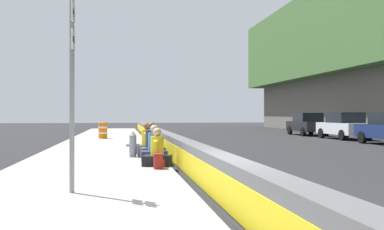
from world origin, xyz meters
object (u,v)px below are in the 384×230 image
at_px(seated_person_rear, 151,146).
at_px(backpack, 159,161).
at_px(seated_person_middle, 154,149).
at_px(route_sign_post, 72,80).
at_px(parked_car_fourth, 344,126).
at_px(construction_barrel, 103,130).
at_px(parked_car_midline, 307,124).
at_px(seated_person_foreground, 157,154).
at_px(seated_person_far, 147,144).
at_px(fire_hydrant, 133,144).

relative_size(seated_person_rear, backpack, 2.95).
distance_m(seated_person_middle, backpack, 2.12).
height_order(route_sign_post, seated_person_middle, route_sign_post).
height_order(seated_person_middle, parked_car_fourth, parked_car_fourth).
bearing_deg(seated_person_middle, route_sign_post, 161.07).
distance_m(construction_barrel, parked_car_midline, 15.88).
relative_size(seated_person_foreground, parked_car_fourth, 0.24).
height_order(route_sign_post, parked_car_fourth, route_sign_post).
bearing_deg(seated_person_far, parked_car_midline, -39.58).
height_order(fire_hydrant, backpack, fire_hydrant).
height_order(seated_person_rear, parked_car_fourth, parked_car_fourth).
xyz_separation_m(seated_person_rear, parked_car_midline, (17.24, -12.98, 0.35)).
xyz_separation_m(parked_car_fourth, parked_car_midline, (5.57, 0.11, 0.00)).
bearing_deg(seated_person_far, seated_person_middle, -178.32).
height_order(fire_hydrant, seated_person_middle, seated_person_middle).
xyz_separation_m(seated_person_foreground, seated_person_middle, (1.39, -0.02, 0.02)).
bearing_deg(route_sign_post, construction_barrel, 0.66).
distance_m(route_sign_post, seated_person_middle, 6.09).
bearing_deg(seated_person_rear, route_sign_post, 164.46).
bearing_deg(parked_car_fourth, seated_person_middle, 134.72).
relative_size(route_sign_post, construction_barrel, 3.79).
bearing_deg(seated_person_rear, parked_car_midline, -36.98).
bearing_deg(parked_car_midline, fire_hydrant, 141.59).
distance_m(seated_person_foreground, construction_barrel, 15.15).
distance_m(route_sign_post, parked_car_fourth, 23.83).
bearing_deg(parked_car_midline, parked_car_fourth, -178.89).
xyz_separation_m(route_sign_post, fire_hydrant, (6.89, -1.27, -1.62)).
bearing_deg(construction_barrel, route_sign_post, -179.34).
relative_size(seated_person_rear, parked_car_fourth, 0.26).
bearing_deg(seated_person_middle, seated_person_far, 1.68).
bearing_deg(parked_car_midline, seated_person_far, 140.42).
xyz_separation_m(seated_person_rear, backpack, (-3.39, 0.03, -0.17)).
bearing_deg(parked_car_fourth, route_sign_post, 140.98).
bearing_deg(seated_person_foreground, parked_car_fourth, -42.40).
xyz_separation_m(seated_person_rear, seated_person_far, (1.44, 0.08, -0.01)).
relative_size(parked_car_fourth, parked_car_midline, 0.99).
bearing_deg(parked_car_midline, seated_person_middle, 144.98).
bearing_deg(fire_hydrant, backpack, -170.33).
height_order(route_sign_post, seated_person_foreground, route_sign_post).
bearing_deg(parked_car_fourth, seated_person_rear, 131.73).
height_order(backpack, parked_car_midline, parked_car_midline).
height_order(route_sign_post, seated_person_rear, route_sign_post).
distance_m(fire_hydrant, seated_person_far, 1.47).
relative_size(route_sign_post, seated_person_rear, 3.05).
distance_m(route_sign_post, construction_barrel, 19.20).
bearing_deg(seated_person_middle, parked_car_midline, -35.02).
distance_m(fire_hydrant, seated_person_rear, 0.63).
height_order(seated_person_rear, backpack, seated_person_rear).
bearing_deg(route_sign_post, parked_car_fourth, -39.02).
height_order(seated_person_rear, construction_barrel, seated_person_rear).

